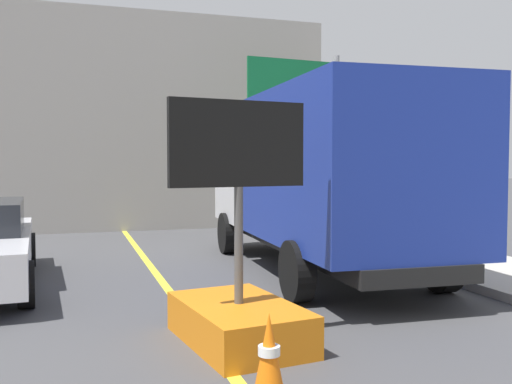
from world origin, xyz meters
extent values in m
cube|color=orange|center=(0.33, 8.45, 0.23)|extent=(1.34, 1.93, 0.45)
cylinder|color=#4C4C4C|center=(0.33, 8.45, 1.10)|extent=(0.10, 0.10, 1.30)
cube|color=black|center=(0.33, 8.45, 2.23)|extent=(1.60, 0.30, 0.95)
sphere|color=yellow|center=(0.86, 8.58, 2.23)|extent=(0.09, 0.09, 0.09)
sphere|color=yellow|center=(0.57, 8.54, 2.23)|extent=(0.09, 0.09, 0.09)
sphere|color=yellow|center=(0.27, 8.50, 2.23)|extent=(0.09, 0.09, 0.09)
sphere|color=yellow|center=(-0.03, 8.46, 2.23)|extent=(0.09, 0.09, 0.09)
sphere|color=yellow|center=(-0.19, 8.43, 2.41)|extent=(0.09, 0.09, 0.09)
sphere|color=yellow|center=(-0.19, 8.43, 2.04)|extent=(0.09, 0.09, 0.09)
cube|color=black|center=(2.93, 12.10, 0.57)|extent=(2.05, 7.25, 0.25)
cube|color=silver|center=(3.04, 14.68, 1.65)|extent=(2.57, 2.12, 1.90)
cube|color=navy|center=(2.88, 11.00, 1.96)|extent=(2.69, 4.99, 2.51)
cylinder|color=black|center=(1.84, 14.59, 0.45)|extent=(0.32, 0.91, 0.90)
cylinder|color=black|center=(4.22, 14.49, 0.45)|extent=(0.32, 0.91, 0.90)
cylinder|color=black|center=(1.64, 10.00, 0.45)|extent=(0.32, 0.91, 0.90)
cylinder|color=black|center=(4.03, 9.89, 0.45)|extent=(0.32, 0.91, 0.90)
cylinder|color=black|center=(-2.05, 10.83, 0.33)|extent=(0.26, 0.67, 0.66)
cylinder|color=black|center=(-2.23, 14.16, 0.33)|extent=(0.26, 0.67, 0.66)
cylinder|color=gray|center=(5.68, 17.13, 2.50)|extent=(0.18, 0.18, 5.00)
cube|color=#0F6033|center=(4.29, 16.99, 4.15)|extent=(2.59, 0.31, 1.30)
cube|color=white|center=(4.28, 17.03, 4.15)|extent=(1.81, 0.19, 0.18)
cube|color=gray|center=(-1.23, 24.06, 3.23)|extent=(14.92, 9.36, 6.45)
cone|color=orange|center=(0.15, 6.90, 0.39)|extent=(0.28, 0.28, 0.72)
cylinder|color=white|center=(0.15, 6.90, 0.43)|extent=(0.19, 0.19, 0.08)
camera|label=1|loc=(-1.42, 2.39, 2.02)|focal=40.19mm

